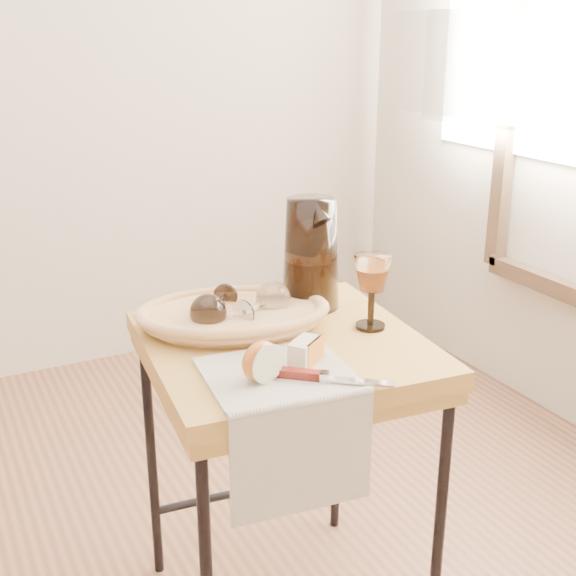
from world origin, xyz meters
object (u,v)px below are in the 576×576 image
goblet_lying_b (261,304)px  pitcher (311,254)px  side_table (284,484)px  wine_goblet (372,292)px  tea_towel (278,374)px  bread_basket (234,317)px  table_knife (329,377)px  apple_half (260,361)px  goblet_lying_a (216,305)px

goblet_lying_b → pitcher: size_ratio=0.43×
side_table → wine_goblet: bearing=-9.1°
tea_towel → bread_basket: bread_basket is taller
tea_towel → wine_goblet: bearing=28.9°
tea_towel → bread_basket: size_ratio=0.73×
side_table → tea_towel: size_ratio=2.64×
bread_basket → wine_goblet: bearing=-10.6°
side_table → table_knife: table_knife is taller
side_table → tea_towel: 0.40m
bread_basket → wine_goblet: (0.26, -0.14, 0.06)m
wine_goblet → apple_half: (-0.32, -0.13, -0.04)m
goblet_lying_b → apple_half: bearing=-142.9°
side_table → bread_basket: size_ratio=1.92×
side_table → bread_basket: (-0.07, 0.11, 0.38)m
apple_half → wine_goblet: bearing=2.7°
bread_basket → pitcher: bearing=26.9°
goblet_lying_a → wine_goblet: bearing=105.4°
side_table → goblet_lying_a: size_ratio=5.54×
goblet_lying_a → wine_goblet: (0.30, -0.16, 0.03)m
goblet_lying_a → side_table: bearing=82.3°
apple_half → goblet_lying_b: bearing=45.9°
tea_towel → pitcher: size_ratio=0.92×
side_table → apple_half: apple_half is taller
goblet_lying_a → table_knife: bearing=56.4°
pitcher → apple_half: pitcher is taller
pitcher → wine_goblet: 0.19m
tea_towel → apple_half: 0.06m
goblet_lying_b → pitcher: (0.16, 0.06, 0.08)m
table_knife → bread_basket: bearing=138.4°
pitcher → apple_half: 0.41m
goblet_lying_b → bread_basket: bearing=130.9°
wine_goblet → goblet_lying_b: bearing=150.8°
side_table → pitcher: 0.53m
goblet_lying_b → wine_goblet: 0.24m
goblet_lying_a → table_knife: size_ratio=0.59×
goblet_lying_a → tea_towel: bearing=45.9°
apple_half → table_knife: apple_half is taller
goblet_lying_a → pitcher: size_ratio=0.44×
wine_goblet → apple_half: wine_goblet is taller
goblet_lying_a → goblet_lying_b: size_ratio=1.02×
goblet_lying_a → apple_half: 0.28m
tea_towel → side_table: bearing=66.0°
goblet_lying_a → pitcher: 0.26m
tea_towel → pitcher: 0.39m
tea_towel → table_knife: bearing=-40.5°
side_table → wine_goblet: size_ratio=4.29×
bread_basket → table_knife: 0.33m
tea_towel → wine_goblet: size_ratio=1.63×
goblet_lying_b → tea_towel: bearing=-135.0°
pitcher → bread_basket: bearing=178.2°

